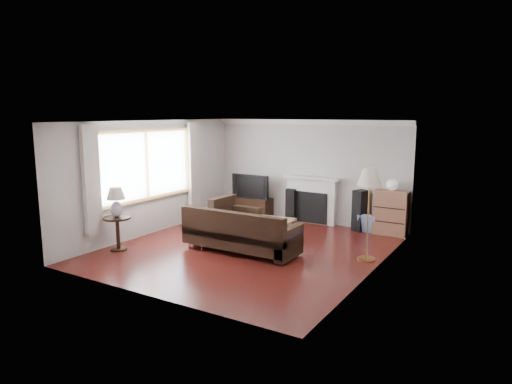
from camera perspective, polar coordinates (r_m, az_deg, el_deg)
The scene contains 17 objects.
room at distance 8.82m, azimuth -1.01°, elevation 0.67°, with size 5.10×5.60×2.54m.
window at distance 10.14m, azimuth -13.44°, elevation 3.32°, with size 0.12×2.74×1.54m, color olive.
curtain_near at distance 9.12m, azimuth -19.89°, elevation 1.34°, with size 0.10×0.35×2.10m, color beige.
curtain_far at distance 11.25m, azimuth -7.79°, elevation 3.35°, with size 0.10×0.35×2.10m, color beige.
fireplace at distance 11.16m, azimuth 6.91°, elevation -0.96°, with size 1.40×0.26×1.15m, color white.
tv_stand at distance 11.83m, azimuth -0.42°, elevation -1.88°, with size 1.00×0.45×0.50m, color black.
television at distance 11.73m, azimuth -0.42°, elevation 0.77°, with size 1.06×0.14×0.61m, color black.
speaker_left at distance 11.32m, azimuth 4.43°, elevation -1.62°, with size 0.23×0.27×0.82m, color black.
speaker_right at distance 10.63m, azimuth 12.92°, elevation -2.28°, with size 0.26×0.31×0.94m, color black.
bookshelf at distance 10.44m, azimuth 16.50°, elevation -2.51°, with size 0.72×0.34×0.99m, color #935F44.
globe_lamp at distance 10.33m, azimuth 16.67°, elevation 0.87°, with size 0.25×0.25×0.25m, color white.
sectional_sofa at distance 8.84m, azimuth -1.86°, elevation -4.97°, with size 2.45×1.79×0.79m, color black.
coffee_table at distance 9.95m, azimuth 1.75°, elevation -4.43°, with size 1.04×0.56×0.40m, color #8E6643.
footstool at distance 9.81m, azimuth -6.55°, elevation -4.82°, with size 0.43×0.43×0.36m, color black.
floor_lamp at distance 8.46m, azimuth 13.83°, elevation -2.79°, with size 0.44×0.44×1.70m, color #B2753E.
side_table at distance 9.35m, azimuth -16.88°, elevation -4.98°, with size 0.53×0.53×0.66m, color black.
table_lamp at distance 9.22m, azimuth -17.08°, elevation -1.25°, with size 0.36×0.36×0.58m, color silver.
Camera 1 is at (4.65, -7.36, 2.66)m, focal length 32.00 mm.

